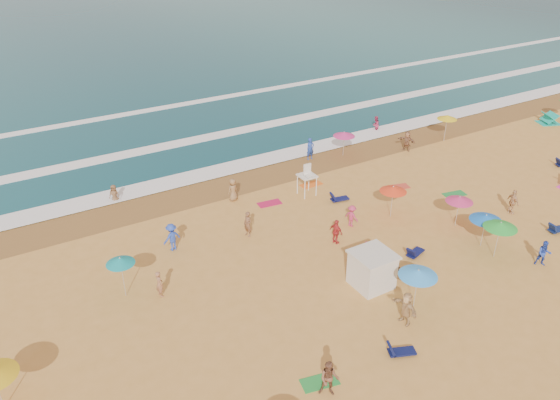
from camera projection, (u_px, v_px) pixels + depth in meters
ground at (347, 257)px, 33.21m from camera, size 220.00×220.00×0.00m
ocean at (61, 26)px, 96.66m from camera, size 220.00×140.00×0.18m
wet_sand at (250, 179)px, 42.65m from camera, size 220.00×220.00×0.00m
surf_foam at (204, 141)px, 49.27m from camera, size 200.00×18.70×0.05m
cabana at (372, 270)px, 30.34m from camera, size 2.00×2.00×2.00m
cabana_roof at (373, 255)px, 29.83m from camera, size 2.20×2.20×0.12m
bicycle at (400, 271)px, 31.24m from camera, size 0.63×1.66×0.86m
lifeguard_stand at (307, 182)px, 39.90m from camera, size 1.20×1.20×2.10m
beach_umbrellas at (351, 246)px, 30.43m from camera, size 65.82×28.76×0.77m
loungers at (486, 236)px, 35.06m from camera, size 58.87×16.33×0.34m
towels at (353, 268)px, 32.19m from camera, size 36.44×24.18×0.03m
beachgoers at (322, 224)px, 35.07m from camera, size 39.19×24.71×2.13m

